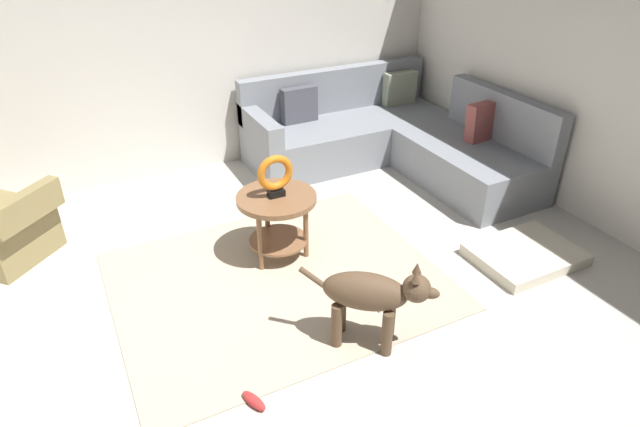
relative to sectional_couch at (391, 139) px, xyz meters
name	(u,v)px	position (x,y,z in m)	size (l,w,h in m)	color
ground_plane	(300,354)	(-1.99, -2.01, -0.34)	(6.00, 6.00, 0.10)	beige
wall_back	(162,36)	(-1.99, 0.93, 1.06)	(6.00, 0.12, 2.70)	silver
area_rug	(278,280)	(-1.84, -1.31, -0.29)	(2.30, 1.90, 0.01)	#BCAD93
sectional_couch	(391,139)	(0.00, 0.00, 0.00)	(2.20, 2.25, 0.88)	gray
side_table	(277,210)	(-1.71, -1.02, 0.12)	(0.60, 0.60, 0.54)	brown
torus_sculpture	(275,175)	(-1.71, -1.02, 0.42)	(0.28, 0.08, 0.33)	black
dog_bed_mat	(525,254)	(-0.01, -1.93, -0.25)	(0.80, 0.60, 0.09)	beige
dog	(372,296)	(-1.57, -2.17, 0.09)	(0.69, 0.58, 0.63)	brown
dog_toy_rope	(376,304)	(-1.36, -1.89, -0.27)	(0.05, 0.05, 0.14)	silver
dog_toy_bone	(254,401)	(-2.40, -2.29, -0.26)	(0.18, 0.06, 0.06)	red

